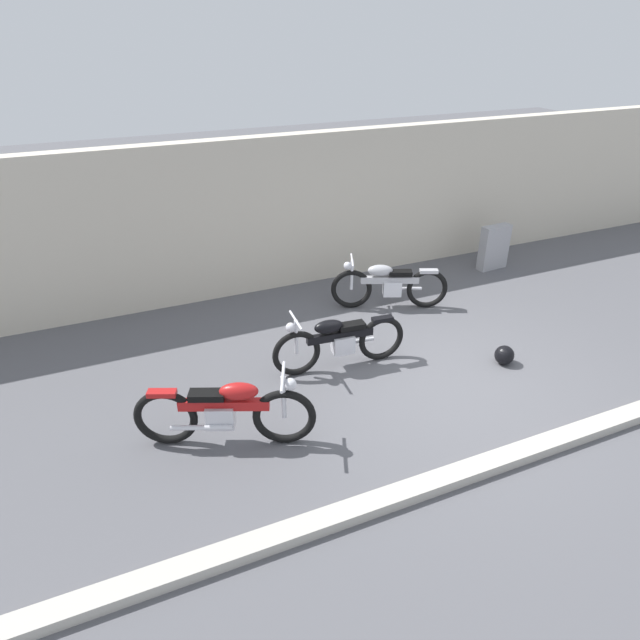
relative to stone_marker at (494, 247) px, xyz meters
name	(u,v)px	position (x,y,z in m)	size (l,w,h in m)	color
ground_plane	(446,382)	(-3.08, -2.91, -0.43)	(40.00, 40.00, 0.00)	#56565B
building_wall	(328,207)	(-3.08, 0.97, 0.89)	(18.00, 0.30, 2.64)	beige
curb_strip	(527,451)	(-3.08, -4.47, -0.37)	(18.00, 0.24, 0.12)	#B7B2A8
stone_marker	(494,247)	(0.00, 0.00, 0.00)	(0.60, 0.20, 0.86)	#9E9EA3
helmet	(504,355)	(-2.06, -2.84, -0.29)	(0.27, 0.27, 0.27)	black
motorcycle_black	(339,341)	(-4.24, -1.99, -0.02)	(1.92, 0.54, 0.86)	black
motorcycle_silver	(389,285)	(-2.70, -0.66, -0.01)	(1.82, 0.92, 0.87)	black
motorcycle_red	(226,411)	(-6.07, -2.92, 0.01)	(1.92, 0.97, 0.92)	black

